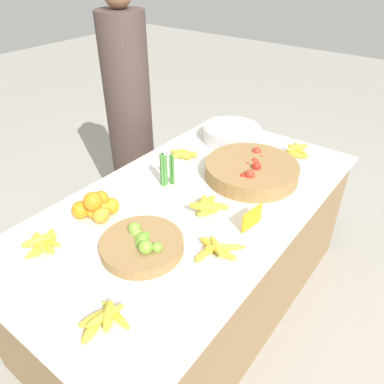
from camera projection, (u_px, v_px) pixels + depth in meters
name	position (u px, v px, depth m)	size (l,w,h in m)	color
ground_plane	(192.00, 298.00, 2.10)	(12.00, 12.00, 0.00)	#A39E93
market_table	(192.00, 254.00, 1.91)	(1.78, 0.96, 0.67)	olive
lime_bowl	(142.00, 244.00, 1.44)	(0.32, 0.32, 0.09)	olive
tomato_basket	(252.00, 170.00, 1.87)	(0.47, 0.47, 0.11)	olive
orange_pile	(97.00, 206.00, 1.60)	(0.18, 0.17, 0.14)	orange
metal_bowl	(232.00, 134.00, 2.22)	(0.34, 0.34, 0.09)	silver
price_sign	(252.00, 218.00, 1.54)	(0.12, 0.02, 0.09)	orange
veg_bundle	(166.00, 170.00, 1.80)	(0.06, 0.06, 0.16)	#4C8E42
banana_bunch_middle_left	(43.00, 243.00, 1.45)	(0.18, 0.16, 0.06)	gold
banana_bunch_front_right	(104.00, 318.00, 1.16)	(0.17, 0.15, 0.06)	gold
banana_bunch_back_center	(297.00, 150.00, 2.08)	(0.18, 0.15, 0.06)	gold
banana_bunch_front_left	(184.00, 154.00, 2.07)	(0.14, 0.16, 0.03)	gold
banana_bunch_front_center	(215.00, 249.00, 1.42)	(0.17, 0.19, 0.05)	gold
banana_bunch_middle_right	(207.00, 206.00, 1.64)	(0.18, 0.15, 0.06)	gold
vendor_person	(130.00, 120.00, 2.42)	(0.29, 0.29, 1.51)	#473833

